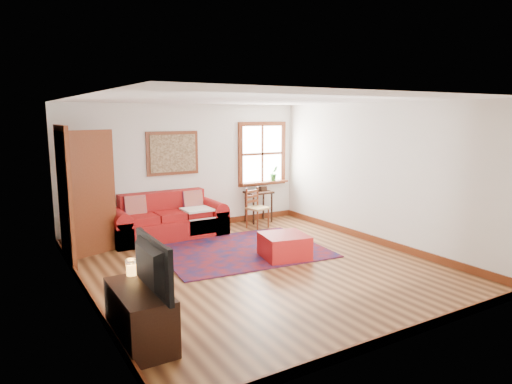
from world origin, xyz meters
TOP-DOWN VIEW (x-y plane):
  - ground at (0.00, 0.00)m, footprint 5.50×5.50m
  - room_envelope at (0.00, 0.02)m, footprint 5.04×5.54m
  - window at (1.78, 2.70)m, footprint 1.18×0.20m
  - doorway at (-2.21, 1.78)m, footprint 0.89×1.08m
  - framed_artwork at (-0.30, 2.71)m, footprint 1.05×0.07m
  - persian_rug at (0.18, 0.85)m, footprint 2.87×2.38m
  - red_leather_sofa at (-0.59, 2.33)m, footprint 2.14×0.88m
  - red_ottoman at (0.56, 0.12)m, footprint 0.81×0.81m
  - side_table at (1.54, 2.53)m, footprint 0.55×0.41m
  - ladder_back_chair at (1.23, 2.12)m, footprint 0.47×0.45m
  - media_cabinet at (-2.25, -1.40)m, footprint 0.47×1.03m
  - television at (-2.23, -1.55)m, footprint 0.12×0.95m
  - candle_hurricane at (-2.20, -0.98)m, footprint 0.12×0.12m

SIDE VIEW (x-z plane):
  - ground at x=0.00m, z-range 0.00..0.00m
  - persian_rug at x=0.18m, z-range 0.00..0.02m
  - red_ottoman at x=0.56m, z-range 0.00..0.39m
  - red_leather_sofa at x=-0.59m, z-range -0.14..0.70m
  - media_cabinet at x=-2.25m, z-range 0.00..0.57m
  - ladder_back_chair at x=1.23m, z-range 0.03..0.85m
  - side_table at x=1.54m, z-range 0.21..0.88m
  - candle_hurricane at x=-2.20m, z-range 0.56..0.74m
  - television at x=-2.23m, z-range 0.57..1.11m
  - doorway at x=-2.21m, z-range 0.00..2.14m
  - window at x=1.78m, z-range 0.62..2.00m
  - framed_artwork at x=-0.30m, z-range 1.13..1.98m
  - room_envelope at x=0.00m, z-range 0.39..2.91m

